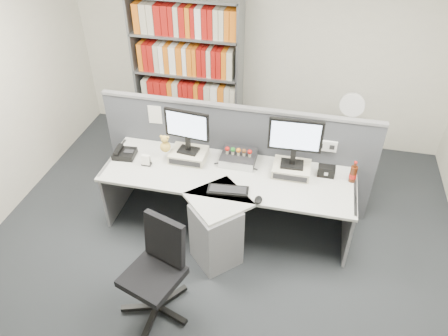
% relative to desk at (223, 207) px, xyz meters
% --- Properties ---
extents(ground, '(5.50, 5.50, 0.00)m').
position_rel_desk_xyz_m(ground, '(0.00, -0.60, -0.46)').
color(ground, '#2A2E32').
rests_on(ground, ground).
extents(room_shell, '(5.04, 5.54, 2.72)m').
position_rel_desk_xyz_m(room_shell, '(0.00, -0.60, 1.33)').
color(room_shell, beige).
rests_on(room_shell, ground).
extents(partition, '(3.00, 0.08, 1.27)m').
position_rel_desk_xyz_m(partition, '(0.00, 0.65, 0.19)').
color(partition, '#45474E').
rests_on(partition, ground).
extents(desk, '(2.60, 1.20, 0.72)m').
position_rel_desk_xyz_m(desk, '(0.00, 0.00, 0.00)').
color(desk, '#BABBB4').
rests_on(desk, ground).
extents(monitor_riser_left, '(0.38, 0.31, 0.10)m').
position_rel_desk_xyz_m(monitor_riser_left, '(-0.47, 0.38, 0.31)').
color(monitor_riser_left, beige).
rests_on(monitor_riser_left, desk).
extents(monitor_riser_right, '(0.38, 0.31, 0.10)m').
position_rel_desk_xyz_m(monitor_riser_right, '(0.63, 0.38, 0.31)').
color(monitor_riser_right, beige).
rests_on(monitor_riser_right, desk).
extents(monitor_left, '(0.48, 0.17, 0.49)m').
position_rel_desk_xyz_m(monitor_left, '(-0.46, 0.38, 0.65)').
color(monitor_left, black).
rests_on(monitor_left, monitor_riser_left).
extents(monitor_right, '(0.53, 0.18, 0.54)m').
position_rel_desk_xyz_m(monitor_right, '(0.63, 0.38, 0.68)').
color(monitor_right, black).
rests_on(monitor_right, monitor_riser_right).
extents(desktop_pc, '(0.36, 0.32, 0.10)m').
position_rel_desk_xyz_m(desktop_pc, '(0.07, 0.46, 0.31)').
color(desktop_pc, black).
rests_on(desktop_pc, desk).
extents(figurines, '(0.29, 0.05, 0.09)m').
position_rel_desk_xyz_m(figurines, '(0.07, 0.44, 0.41)').
color(figurines, beige).
rests_on(figurines, desktop_pc).
extents(keyboard, '(0.41, 0.19, 0.03)m').
position_rel_desk_xyz_m(keyboard, '(0.06, -0.05, 0.28)').
color(keyboard, black).
rests_on(keyboard, desk).
extents(mouse, '(0.07, 0.12, 0.04)m').
position_rel_desk_xyz_m(mouse, '(0.38, -0.13, 0.29)').
color(mouse, black).
rests_on(mouse, desk).
extents(desk_phone, '(0.24, 0.23, 0.10)m').
position_rel_desk_xyz_m(desk_phone, '(-1.16, 0.27, 0.30)').
color(desk_phone, black).
rests_on(desk_phone, desk).
extents(desk_calendar, '(0.10, 0.08, 0.12)m').
position_rel_desk_xyz_m(desk_calendar, '(-0.87, 0.18, 0.32)').
color(desk_calendar, black).
rests_on(desk_calendar, desk).
extents(plush_toy, '(0.11, 0.11, 0.20)m').
position_rel_desk_xyz_m(plush_toy, '(-0.70, 0.33, 0.45)').
color(plush_toy, gold).
rests_on(plush_toy, monitor_riser_left).
extents(speaker, '(0.17, 0.10, 0.11)m').
position_rel_desk_xyz_m(speaker, '(0.98, 0.42, 0.32)').
color(speaker, black).
rests_on(speaker, desk).
extents(cola_bottle, '(0.07, 0.07, 0.24)m').
position_rel_desk_xyz_m(cola_bottle, '(1.24, 0.39, 0.35)').
color(cola_bottle, '#3F190A').
rests_on(cola_bottle, desk).
extents(shelving_unit, '(1.41, 0.40, 2.00)m').
position_rel_desk_xyz_m(shelving_unit, '(-0.90, 1.85, 0.52)').
color(shelving_unit, slate).
rests_on(shelving_unit, ground).
extents(filing_cabinet, '(0.45, 0.61, 0.70)m').
position_rel_desk_xyz_m(filing_cabinet, '(1.20, 1.40, -0.11)').
color(filing_cabinet, slate).
rests_on(filing_cabinet, ground).
extents(desk_fan, '(0.29, 0.17, 0.48)m').
position_rel_desk_xyz_m(desk_fan, '(1.20, 1.40, 0.54)').
color(desk_fan, white).
rests_on(desk_fan, filing_cabinet).
extents(office_chair, '(0.64, 0.64, 0.96)m').
position_rel_desk_xyz_m(office_chair, '(-0.36, -0.94, 0.06)').
color(office_chair, silver).
rests_on(office_chair, ground).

